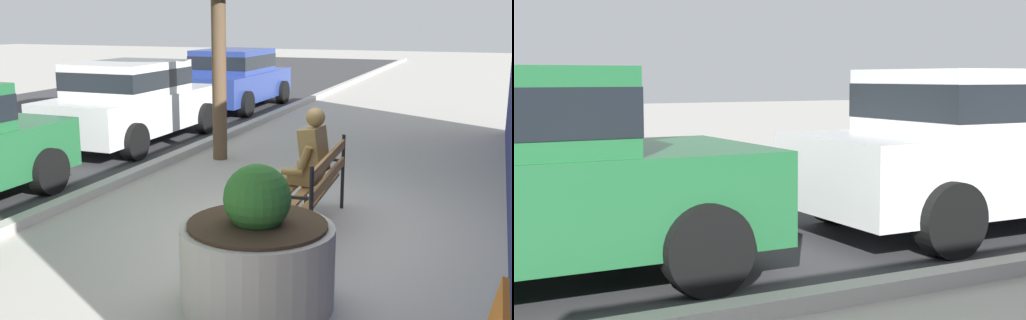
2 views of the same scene
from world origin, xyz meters
TOP-DOWN VIEW (x-y plane):
  - street_surface at (0.00, 7.50)m, footprint 60.00×9.00m
  - curb_stone at (0.00, 2.90)m, footprint 60.00×0.20m
  - parked_car_white at (3.74, 4.36)m, footprint 4.11×1.95m

SIDE VIEW (x-z plane):
  - street_surface at x=0.00m, z-range 0.00..0.01m
  - curb_stone at x=0.00m, z-range 0.00..0.12m
  - parked_car_white at x=3.74m, z-range 0.06..1.62m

